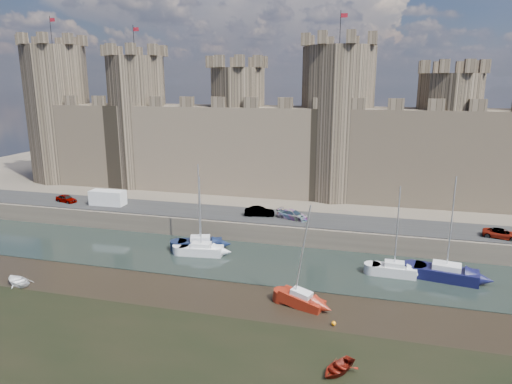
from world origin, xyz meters
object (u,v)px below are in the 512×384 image
at_px(car_3, 502,234).
at_px(sailboat_2, 394,269).
at_px(car_0, 66,199).
at_px(car_1, 259,212).
at_px(car_2, 293,215).
at_px(van, 108,198).
at_px(sailboat_4, 301,299).
at_px(sailboat_3, 446,273).
at_px(sailboat_0, 201,249).
at_px(sailboat_1, 200,243).

height_order(car_3, sailboat_2, sailboat_2).
distance_m(car_0, car_1, 30.16).
xyz_separation_m(car_2, car_3, (24.98, -1.24, -0.06)).
relative_size(car_0, van, 0.70).
xyz_separation_m(car_0, sailboat_4, (39.15, -18.61, -2.38)).
bearing_deg(sailboat_2, sailboat_3, 5.22).
distance_m(car_0, sailboat_2, 48.61).
distance_m(sailboat_0, sailboat_1, 1.86).
bearing_deg(sailboat_4, car_1, 132.37).
height_order(car_2, sailboat_3, sailboat_3).
xyz_separation_m(car_1, car_3, (29.63, -1.43, -0.09)).
distance_m(car_3, sailboat_4, 27.29).
relative_size(car_3, van, 0.80).
relative_size(car_0, car_2, 0.82).
xyz_separation_m(car_1, van, (-23.09, -0.35, 0.46)).
relative_size(sailboat_3, sailboat_4, 1.13).
height_order(van, sailboat_1, sailboat_1).
distance_m(sailboat_0, sailboat_4, 16.78).
xyz_separation_m(car_3, van, (-52.73, 1.08, 0.55)).
bearing_deg(sailboat_3, car_3, 59.15).
bearing_deg(car_1, van, 80.62).
relative_size(sailboat_1, sailboat_2, 1.09).
xyz_separation_m(sailboat_0, sailboat_4, (13.75, -9.62, -0.03)).
distance_m(sailboat_2, sailboat_4, 12.61).
relative_size(car_0, car_1, 0.89).
height_order(car_0, car_3, car_0).
xyz_separation_m(car_0, car_3, (59.79, -0.90, -0.04)).
relative_size(sailboat_2, sailboat_4, 1.00).
distance_m(car_2, van, 27.75).
bearing_deg(van, sailboat_1, -25.42).
bearing_deg(sailboat_1, car_3, -8.97).
distance_m(car_2, sailboat_4, 19.58).
bearing_deg(sailboat_3, sailboat_1, -173.73).
distance_m(car_2, car_3, 25.01).
bearing_deg(sailboat_1, van, 137.56).
xyz_separation_m(car_0, car_2, (34.81, 0.34, 0.02)).
height_order(sailboat_0, sailboat_4, sailboat_4).
relative_size(car_2, sailboat_3, 0.39).
relative_size(car_0, car_3, 0.87).
distance_m(car_2, sailboat_1, 12.96).
xyz_separation_m(car_1, sailboat_3, (22.76, -9.49, -2.33)).
xyz_separation_m(car_0, sailboat_2, (47.65, -9.29, -2.32)).
height_order(car_0, sailboat_1, sailboat_1).
height_order(car_1, sailboat_2, sailboat_2).
distance_m(car_3, sailboat_2, 14.93).
distance_m(car_0, van, 7.08).
xyz_separation_m(sailboat_0, sailboat_1, (-0.80, 1.67, 0.08)).
relative_size(car_2, sailboat_0, 0.45).
bearing_deg(sailboat_3, car_2, 162.41).
distance_m(car_0, sailboat_0, 27.05).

